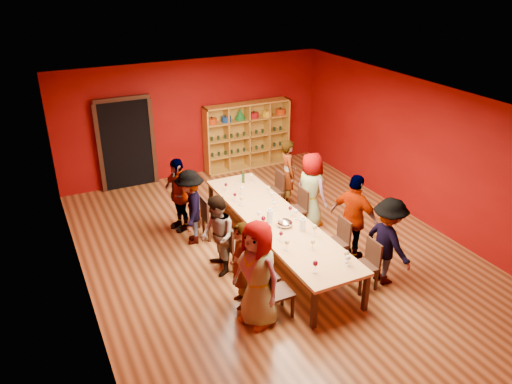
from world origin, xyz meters
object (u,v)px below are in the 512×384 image
chair_person_left_0 (274,290)px  person_right_0 (388,241)px  chair_person_left_2 (234,244)px  chair_person_left_4 (199,203)px  person_left_1 (240,265)px  person_right_4 (288,173)px  chair_person_left_1 (260,274)px  tasting_table (276,222)px  wine_bottle (243,178)px  spittoon_bowl (285,223)px  chair_person_right_0 (368,262)px  shelving_unit (247,132)px  chair_person_right_3 (298,207)px  person_right_1 (354,218)px  chair_person_right_1 (339,239)px  person_left_2 (217,236)px  person_left_4 (179,194)px  person_left_3 (191,207)px  person_right_3 (311,190)px  person_left_0 (258,274)px  chair_person_left_3 (210,216)px

chair_person_left_0 → person_right_0: bearing=-0.2°
chair_person_left_2 → chair_person_left_4: (0.00, 1.86, 0.00)m
person_left_1 → person_right_4: bearing=148.4°
chair_person_left_1 → chair_person_left_4: (0.00, 2.91, 0.00)m
tasting_table → wine_bottle: bearing=85.2°
wine_bottle → spittoon_bowl: bearing=-93.7°
chair_person_right_0 → spittoon_bowl: bearing=123.9°
shelving_unit → chair_person_right_3: (-0.49, -3.61, -0.49)m
person_right_0 → chair_person_right_3: 2.40m
spittoon_bowl → wine_bottle: (0.14, 2.13, 0.04)m
chair_person_left_1 → chair_person_right_3: size_ratio=1.00×
spittoon_bowl → chair_person_right_0: bearing=-56.1°
person_left_1 → person_right_1: size_ratio=0.88×
chair_person_left_4 → person_right_0: (2.21, -3.42, 0.31)m
person_right_0 → tasting_table: bearing=34.9°
wine_bottle → chair_person_right_0: bearing=-77.7°
chair_person_right_1 → person_left_2: bearing=162.0°
person_right_0 → person_right_1: size_ratio=0.94×
person_left_4 → person_left_2: bearing=-11.9°
chair_person_left_1 → chair_person_right_1: same height
tasting_table → chair_person_right_1: bearing=-40.7°
person_left_3 → person_right_0: 3.82m
person_left_4 → person_right_1: bearing=29.7°
person_left_1 → spittoon_bowl: person_left_1 is taller
chair_person_right_0 → chair_person_right_1: (0.00, 0.86, 0.00)m
tasting_table → spittoon_bowl: size_ratio=15.69×
shelving_unit → person_right_1: (-0.18, -5.10, -0.12)m
tasting_table → person_right_1: person_right_1 is taller
spittoon_bowl → shelving_unit: bearing=73.4°
chair_person_left_0 → chair_person_right_1: bearing=25.2°
shelving_unit → chair_person_left_4: size_ratio=2.70×
chair_person_right_0 → person_right_3: (0.29, 2.35, 0.33)m
person_left_3 → person_left_4: person_left_4 is taller
chair_person_right_0 → chair_person_left_4: bearing=118.0°
chair_person_right_1 → chair_person_left_1: bearing=-168.9°
person_left_4 → person_left_0: bearing=-12.9°
shelving_unit → person_left_1: size_ratio=1.58×
person_left_0 → chair_person_right_0: size_ratio=1.99×
tasting_table → person_left_1: 1.70m
chair_person_left_2 → chair_person_right_3: size_ratio=1.00×
chair_person_right_3 → wine_bottle: size_ratio=3.23×
chair_person_left_2 → person_right_4: size_ratio=0.56×
chair_person_left_0 → chair_person_left_3: bearing=90.0°
chair_person_right_3 → person_left_1: bearing=-139.7°
chair_person_right_1 → wine_bottle: size_ratio=3.23×
chair_person_right_0 → person_right_0: bearing=0.0°
chair_person_right_3 → person_right_3: bearing=-0.0°
tasting_table → spittoon_bowl: bearing=-87.4°
person_left_0 → person_left_4: 3.42m
chair_person_right_0 → person_right_1: (0.31, 0.86, 0.37)m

